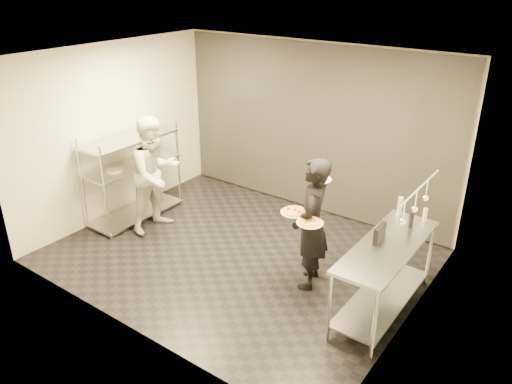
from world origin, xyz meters
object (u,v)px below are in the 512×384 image
Objects in this scene: pass_rack at (133,173)px; bottle_dark at (411,220)px; pizza_plate_near at (295,212)px; pos_monitor at (380,233)px; chef at (155,174)px; pizza_plate_far at (310,222)px; prep_counter at (385,266)px; waiter at (312,224)px; salad_plate at (320,178)px; bottle_clear at (425,215)px; bottle_green at (400,206)px.

pass_rack is 4.43m from bottle_dark.
bottle_dark is at bearing 30.51° from pizza_plate_near.
pizza_plate_near is at bearing -173.21° from pos_monitor.
bottle_dark is (3.79, 0.62, 0.11)m from chef.
bottle_dark is (0.93, 0.83, -0.03)m from pizza_plate_far.
prep_counter is 0.41m from pos_monitor.
waiter is 2.73m from chef.
salad_plate reaches higher than bottle_clear.
pass_rack is 8.00× the size of bottle_dark.
pizza_plate_near is 1.07× the size of pizza_plate_far.
salad_plate is (0.07, 0.48, 0.30)m from pizza_plate_near.
bottle_green is (-0.18, 0.80, 0.42)m from prep_counter.
prep_counter is 1.01m from pizza_plate_far.
salad_plate is at bearing 110.10° from pizza_plate_far.
pizza_plate_near reaches higher than bottle_clear.
prep_counter is at bearing 69.99° from waiter.
pos_monitor is (-0.12, 0.02, 0.39)m from prep_counter.
pos_monitor is 1.36× the size of bottle_dark.
chef is at bearing -171.65° from salad_plate.
pass_rack is 4.33m from prep_counter.
pass_rack is 3.33m from waiter.
pass_rack reaches higher than pizza_plate_near.
bottle_dark reaches higher than pizza_plate_near.
pizza_plate_far is 1.19× the size of pos_monitor.
bottle_clear is (1.31, 0.96, -0.05)m from pizza_plate_near.
salad_plate is (-0.22, 0.59, 0.31)m from pizza_plate_far.
pos_monitor is at bearing 9.62° from pizza_plate_near.
pizza_plate_far is at bearing -4.41° from pass_rack.
bottle_clear is at bearing 68.55° from pos_monitor.
waiter is at bearing -73.41° from salad_plate.
prep_counter is at bearing 0.03° from pass_rack.
chef is 6.07× the size of salad_plate.
pass_rack is 5.90× the size of pos_monitor.
waiter is 5.09× the size of pizza_plate_near.
bottle_green reaches higher than bottle_dark.
bottle_green reaches higher than pizza_plate_near.
salad_plate is at bearing -77.00° from chef.
bottle_clear is (1.02, 1.07, -0.04)m from pizza_plate_far.
waiter is 1.20m from bottle_dark.
pizza_plate_near is 0.31m from pizza_plate_far.
bottle_clear is (0.14, 0.80, 0.39)m from prep_counter.
pizza_plate_far is at bearing -138.36° from bottle_dark.
bottle_green is (0.70, 1.07, -0.01)m from pizza_plate_far.
chef reaches higher than prep_counter.
chef is at bearing -179.07° from prep_counter.
waiter is at bearing -144.85° from bottle_clear.
salad_plate is 1.08m from pos_monitor.
salad_plate is at bearing 159.78° from pos_monitor.
chef is 10.10× the size of bottle_clear.
pos_monitor is 0.57m from bottle_dark.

